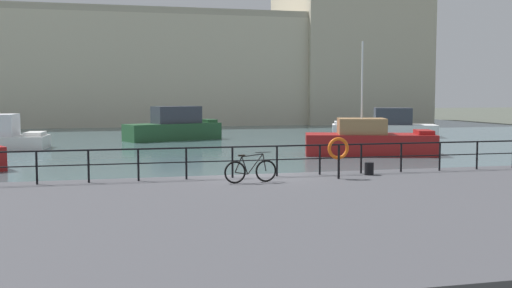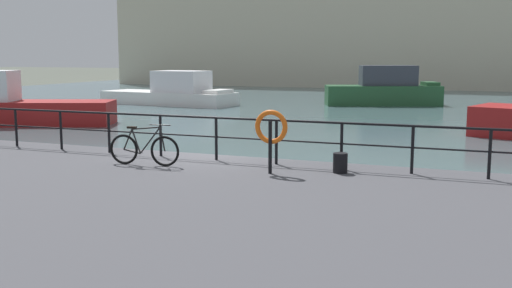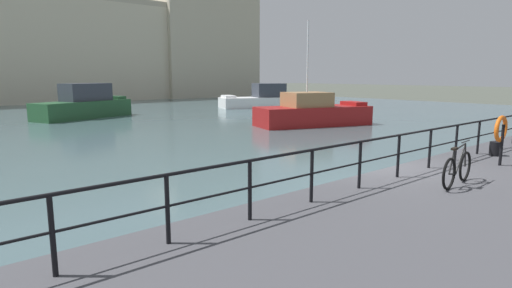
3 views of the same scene
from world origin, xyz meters
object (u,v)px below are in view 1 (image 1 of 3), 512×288
at_px(parked_bicycle, 251,171).
at_px(life_ring_stand, 338,150).
at_px(moored_blue_motorboat, 369,141).
at_px(moored_green_narrowboat, 174,127).
at_px(mooring_bollard, 369,169).
at_px(harbor_building, 201,69).
at_px(moored_red_daysailer, 385,127).

xyz_separation_m(parked_bicycle, life_ring_stand, (3.09, 0.23, 0.59)).
height_order(moored_blue_motorboat, life_ring_stand, moored_blue_motorboat).
relative_size(moored_green_narrowboat, mooring_bollard, 17.59).
bearing_deg(parked_bicycle, moored_green_narrowboat, 82.61).
height_order(harbor_building, mooring_bollard, harbor_building).
height_order(parked_bicycle, mooring_bollard, parked_bicycle).
bearing_deg(life_ring_stand, moored_red_daysailer, 60.96).
distance_m(moored_red_daysailer, life_ring_stand, 31.11).
bearing_deg(moored_blue_motorboat, mooring_bollard, -96.84).
bearing_deg(moored_blue_motorboat, moored_green_narrowboat, 141.82).
distance_m(moored_red_daysailer, mooring_bollard, 29.91).
bearing_deg(life_ring_stand, moored_blue_motorboat, 61.57).
height_order(moored_red_daysailer, parked_bicycle, moored_red_daysailer).
height_order(mooring_bollard, life_ring_stand, life_ring_stand).
bearing_deg(mooring_bollard, moored_red_daysailer, 62.76).
relative_size(moored_blue_motorboat, parked_bicycle, 4.44).
bearing_deg(mooring_bollard, moored_blue_motorboat, 65.39).
xyz_separation_m(moored_green_narrowboat, parked_bicycle, (-0.78, -28.10, 0.09)).
bearing_deg(parked_bicycle, moored_blue_motorboat, 47.10).
bearing_deg(moored_blue_motorboat, moored_red_daysailer, 78.12).
bearing_deg(harbor_building, life_ring_stand, -94.27).
xyz_separation_m(moored_red_daysailer, parked_bicycle, (-18.19, -27.41, 0.25)).
height_order(moored_green_narrowboat, parked_bicycle, moored_green_narrowboat).
relative_size(moored_blue_motorboat, moored_red_daysailer, 0.88).
height_order(moored_blue_motorboat, moored_red_daysailer, moored_blue_motorboat).
height_order(moored_red_daysailer, moored_green_narrowboat, moored_green_narrowboat).
height_order(moored_blue_motorboat, parked_bicycle, moored_blue_motorboat).
distance_m(moored_blue_motorboat, parked_bicycle, 17.31).
distance_m(moored_red_daysailer, parked_bicycle, 32.90).
bearing_deg(harbor_building, parked_bicycle, -97.48).
xyz_separation_m(moored_blue_motorboat, life_ring_stand, (-7.35, -13.58, 0.85)).
bearing_deg(mooring_bollard, life_ring_stand, -157.04).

